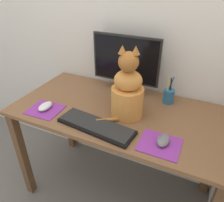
{
  "coord_description": "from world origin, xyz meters",
  "views": [
    {
      "loc": [
        0.43,
        -1.02,
        1.47
      ],
      "look_at": [
        0.01,
        -0.12,
        0.88
      ],
      "focal_mm": 35.0,
      "sensor_mm": 36.0,
      "label": 1
    }
  ],
  "objects": [
    {
      "name": "desk",
      "position": [
        0.0,
        0.0,
        0.64
      ],
      "size": [
        1.29,
        0.64,
        0.75
      ],
      "color": "brown",
      "rests_on": "ground_plane"
    },
    {
      "name": "mousepad_left",
      "position": [
        -0.4,
        -0.19,
        0.75
      ],
      "size": [
        0.2,
        0.18,
        0.0
      ],
      "rotation": [
        0.0,
        0.0,
        0.04
      ],
      "color": "purple",
      "rests_on": "desk"
    },
    {
      "name": "cat",
      "position": [
        0.06,
        -0.03,
        0.9
      ],
      "size": [
        0.24,
        0.28,
        0.41
      ],
      "rotation": [
        0.0,
        0.0,
        0.27
      ],
      "color": "#D6893D",
      "rests_on": "desk"
    },
    {
      "name": "monitor",
      "position": [
        -0.05,
        0.22,
        0.96
      ],
      "size": [
        0.45,
        0.17,
        0.39
      ],
      "color": "black",
      "rests_on": "desk"
    },
    {
      "name": "computer_mouse_right",
      "position": [
        0.31,
        -0.18,
        0.77
      ],
      "size": [
        0.06,
        0.1,
        0.03
      ],
      "color": "slate",
      "rests_on": "mousepad_right"
    },
    {
      "name": "wall_back",
      "position": [
        0.0,
        0.35,
        1.25
      ],
      "size": [
        7.0,
        0.04,
        2.5
      ],
      "color": "silver",
      "rests_on": "ground_plane"
    },
    {
      "name": "pen_cup",
      "position": [
        0.25,
        0.21,
        0.8
      ],
      "size": [
        0.07,
        0.07,
        0.18
      ],
      "color": "#286089",
      "rests_on": "desk"
    },
    {
      "name": "computer_mouse_left",
      "position": [
        -0.4,
        -0.18,
        0.77
      ],
      "size": [
        0.06,
        0.11,
        0.04
      ],
      "color": "white",
      "rests_on": "mousepad_left"
    },
    {
      "name": "mousepad_right",
      "position": [
        0.3,
        -0.2,
        0.75
      ],
      "size": [
        0.2,
        0.17,
        0.0
      ],
      "rotation": [
        0.0,
        0.0,
        0.0
      ],
      "color": "purple",
      "rests_on": "desk"
    },
    {
      "name": "ground_plane",
      "position": [
        0.0,
        0.0,
        0.0
      ],
      "size": [
        12.0,
        12.0,
        0.0
      ],
      "primitive_type": "plane",
      "color": "slate"
    },
    {
      "name": "keyboard",
      "position": [
        -0.04,
        -0.21,
        0.76
      ],
      "size": [
        0.44,
        0.18,
        0.02
      ],
      "rotation": [
        0.0,
        0.0,
        -0.11
      ],
      "color": "black",
      "rests_on": "desk"
    }
  ]
}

